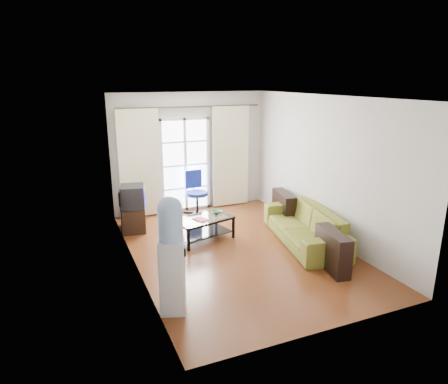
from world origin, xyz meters
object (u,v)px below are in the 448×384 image
object	(u,v)px
tv_stand	(133,218)
crt_tv	(132,197)
coffee_table	(203,226)
water_cooler	(172,253)
sofa	(305,226)
task_chair	(197,202)

from	to	relation	value
tv_stand	crt_tv	bearing A→B (deg)	-82.52
coffee_table	crt_tv	xyz separation A→B (m)	(-1.14, 0.99, 0.44)
tv_stand	coffee_table	bearing A→B (deg)	-36.70
tv_stand	water_cooler	xyz separation A→B (m)	(-0.05, -3.20, 0.58)
coffee_table	sofa	bearing A→B (deg)	-26.23
water_cooler	sofa	bearing A→B (deg)	43.94
sofa	tv_stand	size ratio (longest dim) A/B	3.51
sofa	coffee_table	bearing A→B (deg)	-105.23
coffee_table	water_cooler	size ratio (longest dim) A/B	0.76
coffee_table	crt_tv	distance (m)	1.57
sofa	coffee_table	xyz separation A→B (m)	(-1.71, 0.84, -0.05)
crt_tv	water_cooler	world-z (taller)	water_cooler
tv_stand	water_cooler	bearing A→B (deg)	-84.97
coffee_table	tv_stand	world-z (taller)	tv_stand
tv_stand	water_cooler	size ratio (longest dim) A/B	0.43
task_chair	water_cooler	xyz separation A→B (m)	(-1.58, -3.62, 0.54)
sofa	tv_stand	xyz separation A→B (m)	(-2.86, 1.90, -0.08)
sofa	task_chair	distance (m)	2.68
crt_tv	water_cooler	xyz separation A→B (m)	(-0.05, -3.13, 0.11)
task_chair	water_cooler	bearing A→B (deg)	-116.27
tv_stand	crt_tv	size ratio (longest dim) A/B	1.19
coffee_table	water_cooler	bearing A→B (deg)	-119.23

